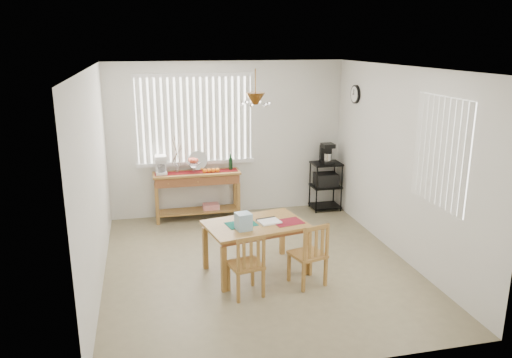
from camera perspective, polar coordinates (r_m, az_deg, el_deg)
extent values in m
cube|color=gray|center=(6.81, 0.22, -9.86)|extent=(4.00, 4.50, 0.01)
cube|color=silver|center=(8.56, -3.29, 4.64)|extent=(4.00, 0.10, 2.60)
cube|color=silver|center=(4.26, 7.35, -6.88)|extent=(4.00, 0.10, 2.60)
cube|color=silver|center=(6.23, -18.44, -0.30)|extent=(0.10, 4.50, 2.60)
cube|color=silver|center=(7.10, 16.57, 1.73)|extent=(0.10, 4.50, 2.60)
cube|color=white|center=(6.15, 0.25, 13.07)|extent=(4.00, 4.50, 0.10)
cube|color=white|center=(8.37, -7.00, 6.74)|extent=(1.90, 0.01, 1.40)
cube|color=white|center=(8.32, -13.19, 6.39)|extent=(0.07, 0.03, 1.40)
cube|color=white|center=(8.32, -12.46, 6.43)|extent=(0.07, 0.03, 1.40)
cube|color=white|center=(8.32, -11.72, 6.48)|extent=(0.07, 0.03, 1.40)
cube|color=white|center=(8.32, -10.99, 6.52)|extent=(0.07, 0.03, 1.40)
cube|color=white|center=(8.33, -10.27, 6.56)|extent=(0.07, 0.03, 1.40)
cube|color=white|center=(8.33, -9.54, 6.60)|extent=(0.07, 0.03, 1.40)
cube|color=white|center=(8.34, -8.81, 6.64)|extent=(0.07, 0.03, 1.40)
cube|color=white|center=(8.35, -8.08, 6.67)|extent=(0.07, 0.03, 1.40)
cube|color=white|center=(8.36, -7.36, 6.71)|extent=(0.07, 0.03, 1.40)
cube|color=white|center=(8.37, -6.63, 6.74)|extent=(0.07, 0.03, 1.40)
cube|color=white|center=(8.38, -5.91, 6.78)|extent=(0.07, 0.03, 1.40)
cube|color=white|center=(8.39, -5.19, 6.81)|extent=(0.07, 0.03, 1.40)
cube|color=white|center=(8.41, -4.47, 6.84)|extent=(0.07, 0.03, 1.40)
cube|color=white|center=(8.42, -3.76, 6.87)|extent=(0.07, 0.03, 1.40)
cube|color=white|center=(8.44, -3.05, 6.90)|extent=(0.07, 0.03, 1.40)
cube|color=white|center=(8.46, -2.34, 6.93)|extent=(0.07, 0.03, 1.40)
cube|color=white|center=(8.48, -1.63, 6.96)|extent=(0.07, 0.03, 1.40)
cube|color=white|center=(8.50, -0.93, 6.98)|extent=(0.07, 0.03, 1.40)
cube|color=white|center=(8.49, -6.82, 1.84)|extent=(1.98, 0.06, 0.06)
cube|color=white|center=(8.27, -7.15, 11.72)|extent=(1.98, 0.06, 0.06)
cube|color=white|center=(6.25, 20.37, 2.87)|extent=(0.01, 1.10, 1.30)
cube|color=white|center=(5.84, 22.90, 1.79)|extent=(0.03, 0.07, 1.30)
cube|color=white|center=(5.93, 22.29, 2.04)|extent=(0.03, 0.07, 1.30)
cube|color=white|center=(6.02, 21.70, 2.29)|extent=(0.03, 0.07, 1.30)
cube|color=white|center=(6.11, 21.13, 2.52)|extent=(0.03, 0.07, 1.30)
cube|color=white|center=(6.20, 20.57, 2.75)|extent=(0.03, 0.07, 1.30)
cube|color=white|center=(6.29, 20.03, 2.98)|extent=(0.03, 0.07, 1.30)
cube|color=white|center=(6.38, 19.50, 3.19)|extent=(0.03, 0.07, 1.30)
cube|color=white|center=(6.47, 18.99, 3.41)|extent=(0.03, 0.07, 1.30)
cube|color=white|center=(6.56, 18.49, 3.61)|extent=(0.03, 0.07, 1.30)
cube|color=white|center=(6.65, 18.00, 3.81)|extent=(0.03, 0.07, 1.30)
cylinder|color=black|center=(8.30, 11.29, 9.48)|extent=(0.04, 0.30, 0.30)
cylinder|color=white|center=(8.29, 11.14, 9.48)|extent=(0.01, 0.25, 0.25)
cylinder|color=brown|center=(6.00, -0.07, 10.90)|extent=(0.01, 0.01, 0.34)
cone|color=brown|center=(6.01, -0.07, 9.19)|extent=(0.24, 0.24, 0.14)
sphere|color=white|center=(6.06, 1.42, 8.66)|extent=(0.05, 0.05, 0.05)
sphere|color=white|center=(6.17, 0.37, 8.79)|extent=(0.05, 0.05, 0.05)
sphere|color=white|center=(6.14, -1.10, 8.75)|extent=(0.05, 0.05, 0.05)
sphere|color=white|center=(5.99, -1.58, 8.57)|extent=(0.05, 0.05, 0.05)
sphere|color=white|center=(5.87, -0.54, 8.44)|extent=(0.05, 0.05, 0.05)
sphere|color=white|center=(5.90, 1.00, 8.48)|extent=(0.05, 0.05, 0.05)
cube|color=#A57537|center=(8.33, -6.80, 0.66)|extent=(1.44, 0.40, 0.04)
cube|color=brown|center=(8.36, -6.78, 0.00)|extent=(1.38, 0.37, 0.14)
cube|color=#A57537|center=(8.28, -11.21, -3.11)|extent=(0.05, 0.05, 0.62)
cube|color=#A57537|center=(8.41, -2.01, -2.50)|extent=(0.05, 0.05, 0.62)
cube|color=#A57537|center=(8.58, -11.29, -2.45)|extent=(0.05, 0.05, 0.62)
cube|color=#A57537|center=(8.71, -2.41, -1.88)|extent=(0.05, 0.05, 0.62)
cube|color=#A57537|center=(8.52, -6.66, -3.60)|extent=(1.33, 0.35, 0.03)
cube|color=red|center=(8.53, -5.17, -3.13)|extent=(0.27, 0.20, 0.09)
cube|color=maroon|center=(8.33, -6.81, 0.80)|extent=(1.36, 0.22, 0.01)
cube|color=white|center=(8.28, -10.76, 0.69)|extent=(0.18, 0.22, 0.04)
cube|color=white|center=(8.33, -10.82, 1.56)|extent=(0.18, 0.07, 0.27)
cube|color=white|center=(8.21, -10.85, 2.42)|extent=(0.18, 0.20, 0.06)
cylinder|color=white|center=(8.24, -10.78, 1.19)|extent=(0.12, 0.12, 0.12)
cylinder|color=white|center=(8.30, -7.11, 1.03)|extent=(0.04, 0.04, 0.09)
cone|color=white|center=(8.27, -7.13, 1.60)|extent=(0.23, 0.23, 0.08)
sphere|color=red|center=(8.26, -6.84, 2.13)|extent=(0.07, 0.07, 0.07)
sphere|color=red|center=(8.30, -7.08, 2.19)|extent=(0.07, 0.07, 0.07)
sphere|color=red|center=(8.28, -7.42, 2.14)|extent=(0.07, 0.07, 0.07)
sphere|color=red|center=(8.23, -7.38, 2.06)|extent=(0.07, 0.07, 0.07)
sphere|color=red|center=(8.22, -7.02, 2.05)|extent=(0.07, 0.07, 0.07)
sphere|color=orange|center=(8.26, -5.89, 0.95)|extent=(0.07, 0.07, 0.07)
sphere|color=orange|center=(8.27, -5.40, 0.97)|extent=(0.07, 0.07, 0.07)
sphere|color=orange|center=(8.28, -4.91, 1.00)|extent=(0.07, 0.07, 0.07)
sphere|color=orange|center=(8.29, -4.41, 1.03)|extent=(0.07, 0.07, 0.07)
cylinder|color=silver|center=(8.45, -6.66, 2.13)|extent=(0.32, 0.08, 0.32)
cylinder|color=white|center=(8.33, -9.00, 1.14)|extent=(0.07, 0.07, 0.13)
cylinder|color=#4C3823|center=(8.27, -9.08, 2.92)|extent=(0.08, 0.04, 0.40)
cylinder|color=#4C3823|center=(8.26, -9.09, 3.07)|extent=(0.12, 0.05, 0.43)
cylinder|color=#4C3823|center=(8.27, -9.07, 2.77)|extent=(0.16, 0.07, 0.32)
cylinder|color=#4C3823|center=(8.26, -9.09, 3.23)|extent=(0.05, 0.02, 0.49)
cylinder|color=#4C3823|center=(8.28, -9.07, 2.71)|extent=(0.20, 0.09, 0.28)
cylinder|color=black|center=(8.42, -2.91, 1.76)|extent=(0.07, 0.07, 0.21)
cylinder|color=black|center=(8.39, -2.93, 2.69)|extent=(0.03, 0.03, 0.07)
cylinder|color=black|center=(8.68, 6.95, -1.23)|extent=(0.02, 0.02, 0.85)
cylinder|color=black|center=(8.85, 9.76, -1.03)|extent=(0.02, 0.02, 0.85)
cylinder|color=black|center=(9.01, 6.18, -0.59)|extent=(0.02, 0.02, 0.85)
cylinder|color=black|center=(9.17, 8.90, -0.40)|extent=(0.02, 0.02, 0.85)
cube|color=black|center=(8.82, 8.05, 1.76)|extent=(0.50, 0.40, 0.03)
cube|color=black|center=(8.92, 7.95, -0.81)|extent=(0.50, 0.40, 0.03)
cube|color=black|center=(9.03, 7.87, -3.03)|extent=(0.50, 0.40, 0.03)
cube|color=black|center=(8.89, 7.98, -0.05)|extent=(0.38, 0.30, 0.22)
cube|color=black|center=(8.79, 8.11, 1.98)|extent=(0.20, 0.24, 0.05)
cube|color=black|center=(8.83, 7.95, 2.89)|extent=(0.20, 0.08, 0.30)
cube|color=black|center=(8.73, 8.18, 3.83)|extent=(0.20, 0.22, 0.07)
cylinder|color=silver|center=(8.76, 8.15, 2.54)|extent=(0.13, 0.13, 0.13)
cube|color=#A57537|center=(6.39, -0.07, -5.24)|extent=(1.37, 1.02, 0.04)
cube|color=brown|center=(6.41, -0.07, -5.61)|extent=(1.27, 0.92, 0.05)
cube|color=#A57537|center=(6.04, -3.70, -10.27)|extent=(0.07, 0.07, 0.58)
cube|color=#A57537|center=(6.49, 5.83, -8.44)|extent=(0.07, 0.07, 0.58)
cube|color=#A57537|center=(6.64, -5.82, -7.86)|extent=(0.07, 0.07, 0.58)
cube|color=#A57537|center=(7.04, 3.02, -6.38)|extent=(0.07, 0.07, 0.58)
cube|color=#126759|center=(6.36, -1.70, -5.17)|extent=(0.42, 0.33, 0.01)
cube|color=maroon|center=(6.44, 3.67, -4.93)|extent=(0.42, 0.33, 0.01)
cube|color=white|center=(6.41, 1.55, -4.90)|extent=(0.30, 0.26, 0.02)
cube|color=black|center=(6.51, 1.11, -4.56)|extent=(0.27, 0.08, 0.03)
cube|color=#8EB7CF|center=(6.15, -1.45, -4.86)|extent=(0.21, 0.21, 0.21)
cube|color=#A57537|center=(5.94, -1.20, -9.79)|extent=(0.43, 0.43, 0.03)
cube|color=#A57537|center=(6.21, -0.40, -10.61)|extent=(0.04, 0.04, 0.36)
cube|color=#A57537|center=(6.10, -3.16, -11.12)|extent=(0.04, 0.04, 0.36)
cube|color=#A57537|center=(5.95, 0.84, -11.83)|extent=(0.04, 0.04, 0.36)
cube|color=#A57537|center=(5.84, -2.03, -12.40)|extent=(0.04, 0.04, 0.36)
cube|color=#A57537|center=(5.77, 0.89, -8.20)|extent=(0.04, 0.04, 0.40)
cube|color=#A57537|center=(5.65, -2.04, -8.72)|extent=(0.04, 0.04, 0.40)
cube|color=#A57537|center=(5.64, -0.56, -6.84)|extent=(0.33, 0.09, 0.05)
cube|color=#A57537|center=(5.75, 0.25, -8.50)|extent=(0.04, 0.02, 0.32)
cube|color=#A57537|center=(5.72, -0.56, -8.64)|extent=(0.04, 0.02, 0.32)
cube|color=#A57537|center=(5.69, -1.38, -8.79)|extent=(0.04, 0.02, 0.32)
cube|color=#A57537|center=(6.21, 5.90, -8.58)|extent=(0.47, 0.47, 0.04)
cube|color=#A57537|center=(6.50, 6.23, -9.41)|extent=(0.04, 0.04, 0.37)
cube|color=#A57537|center=(6.33, 3.78, -10.04)|extent=(0.04, 0.04, 0.37)
cube|color=#A57537|center=(6.26, 7.95, -10.47)|extent=(0.04, 0.04, 0.37)
cube|color=#A57537|center=(6.09, 5.44, -11.17)|extent=(0.04, 0.04, 0.37)
cube|color=#A57537|center=(6.08, 8.15, -6.88)|extent=(0.04, 0.04, 0.41)
cube|color=#A57537|center=(5.91, 5.60, -7.49)|extent=(0.04, 0.04, 0.41)
cube|color=#A57537|center=(5.93, 6.95, -5.57)|extent=(0.34, 0.12, 0.05)
cube|color=#A57537|center=(6.05, 7.59, -7.19)|extent=(0.04, 0.03, 0.33)
cube|color=#A57537|center=(6.00, 6.89, -7.36)|extent=(0.04, 0.03, 0.33)
cube|color=#A57537|center=(5.95, 6.17, -7.54)|extent=(0.04, 0.03, 0.33)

